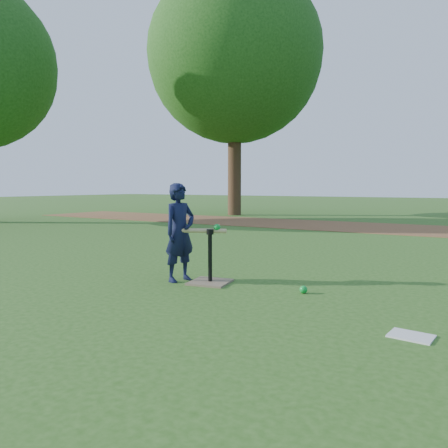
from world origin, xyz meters
The scene contains 8 objects.
ground centered at (0.00, 0.00, 0.00)m, with size 80.00×80.00×0.00m, color #285116.
dirt_strip centered at (0.00, 7.50, 0.01)m, with size 24.00×3.00×0.01m, color brown.
child centered at (-0.74, -0.28, 0.57)m, with size 0.41×0.27×1.13m, color black.
wiffle_ball_ground centered at (0.70, -0.10, 0.04)m, with size 0.08×0.08×0.08m, color #0D952F.
clipboard centered at (1.85, -0.91, 0.01)m, with size 0.30×0.23×0.01m, color silver.
batting_tee centered at (-0.38, -0.20, 0.11)m, with size 0.50×0.50×0.61m.
swing_action centered at (-0.49, -0.21, 0.60)m, with size 0.62×0.29×0.11m.
tree_left centered at (-6.00, 10.00, 5.87)m, with size 6.40×6.40×9.08m.
Camera 1 is at (2.30, -4.27, 1.10)m, focal length 35.00 mm.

